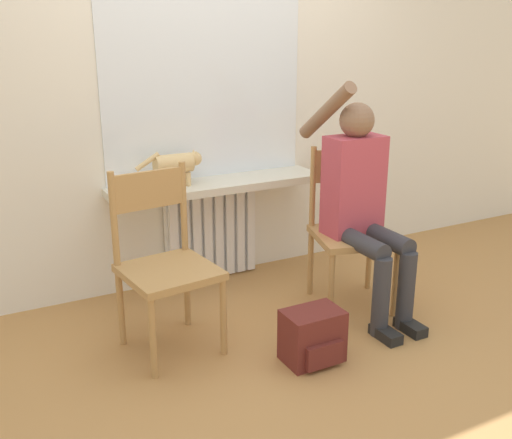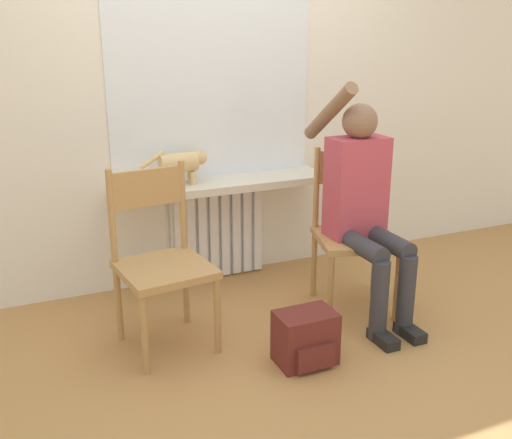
{
  "view_description": "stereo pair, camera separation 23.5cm",
  "coord_description": "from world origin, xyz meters",
  "px_view_note": "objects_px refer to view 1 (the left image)",
  "views": [
    {
      "loc": [
        -1.53,
        -2.41,
        1.67
      ],
      "look_at": [
        0.0,
        0.5,
        0.61
      ],
      "focal_mm": 42.0,
      "sensor_mm": 36.0,
      "label": 1
    },
    {
      "loc": [
        -1.32,
        -2.51,
        1.67
      ],
      "look_at": [
        0.0,
        0.5,
        0.61
      ],
      "focal_mm": 42.0,
      "sensor_mm": 36.0,
      "label": 2
    }
  ],
  "objects_px": {
    "chair_left": "(165,261)",
    "cat": "(176,164)",
    "backpack": "(313,336)",
    "person": "(362,199)",
    "chair_right": "(351,227)"
  },
  "relations": [
    {
      "from": "chair_left",
      "to": "backpack",
      "type": "distance_m",
      "value": 0.87
    },
    {
      "from": "chair_right",
      "to": "cat",
      "type": "relative_size",
      "value": 2.25
    },
    {
      "from": "backpack",
      "to": "person",
      "type": "bearing_deg",
      "value": 34.0
    },
    {
      "from": "chair_right",
      "to": "person",
      "type": "xyz_separation_m",
      "value": [
        -0.01,
        -0.11,
        0.21
      ]
    },
    {
      "from": "backpack",
      "to": "chair_right",
      "type": "bearing_deg",
      "value": 40.3
    },
    {
      "from": "person",
      "to": "backpack",
      "type": "height_order",
      "value": "person"
    },
    {
      "from": "cat",
      "to": "chair_right",
      "type": "bearing_deg",
      "value": -36.63
    },
    {
      "from": "cat",
      "to": "backpack",
      "type": "xyz_separation_m",
      "value": [
        0.29,
        -1.15,
        -0.72
      ]
    },
    {
      "from": "chair_right",
      "to": "person",
      "type": "bearing_deg",
      "value": -80.84
    },
    {
      "from": "cat",
      "to": "person",
      "type": "bearing_deg",
      "value": -41.39
    },
    {
      "from": "chair_left",
      "to": "cat",
      "type": "relative_size",
      "value": 2.25
    },
    {
      "from": "chair_right",
      "to": "chair_left",
      "type": "bearing_deg",
      "value": -164.52
    },
    {
      "from": "chair_left",
      "to": "cat",
      "type": "xyz_separation_m",
      "value": [
        0.32,
        0.65,
        0.36
      ]
    },
    {
      "from": "chair_right",
      "to": "person",
      "type": "distance_m",
      "value": 0.24
    },
    {
      "from": "chair_left",
      "to": "chair_right",
      "type": "distance_m",
      "value": 1.2
    }
  ]
}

